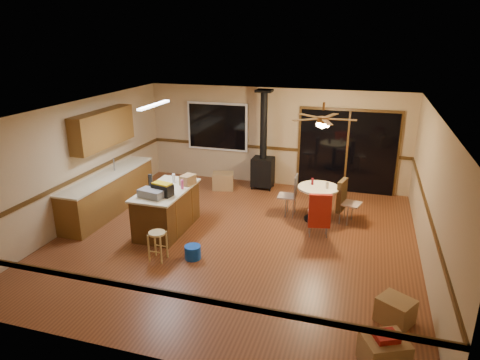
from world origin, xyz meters
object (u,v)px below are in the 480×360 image
at_px(toolbox_grey, 152,193).
at_px(chair_near, 320,211).
at_px(box_corner_a, 384,352).
at_px(toolbox_black, 162,190).
at_px(bar_stool, 158,246).
at_px(box_under_window, 223,181).
at_px(chair_left, 292,191).
at_px(kitchen_island, 167,209).
at_px(blue_bucket, 193,252).
at_px(wood_stove, 263,162).
at_px(chair_right, 343,196).
at_px(box_corner_b, 395,311).
at_px(dining_table, 318,197).

xyz_separation_m(toolbox_grey, chair_near, (3.14, 1.00, -0.38)).
bearing_deg(box_corner_a, toolbox_black, 149.60).
relative_size(bar_stool, box_under_window, 1.02).
distance_m(bar_stool, chair_left, 3.36).
height_order(kitchen_island, blue_bucket, kitchen_island).
height_order(bar_stool, chair_near, chair_near).
height_order(wood_stove, chair_right, wood_stove).
distance_m(chair_near, box_corner_a, 3.54).
xyz_separation_m(kitchen_island, chair_near, (3.09, 0.51, 0.14)).
relative_size(toolbox_black, chair_left, 0.81).
xyz_separation_m(wood_stove, toolbox_grey, (-1.36, -3.54, 0.25)).
bearing_deg(chair_right, toolbox_grey, -150.83).
xyz_separation_m(blue_bucket, box_corner_b, (3.48, -0.85, 0.06)).
relative_size(chair_near, chair_right, 1.00).
bearing_deg(chair_left, chair_near, -53.28).
bearing_deg(chair_right, kitchen_island, -156.91).
xyz_separation_m(wood_stove, chair_left, (1.05, -1.56, -0.14)).
relative_size(chair_left, box_corner_a, 0.98).
bearing_deg(toolbox_black, wood_stove, 70.44).
xyz_separation_m(kitchen_island, bar_stool, (0.40, -1.22, -0.18)).
bearing_deg(blue_bucket, chair_near, 35.60).
relative_size(kitchen_island, wood_stove, 0.67).
bearing_deg(box_under_window, toolbox_grey, -96.58).
xyz_separation_m(dining_table, box_corner_a, (1.34, -4.18, -0.33)).
bearing_deg(blue_bucket, wood_stove, 85.57).
bearing_deg(chair_near, kitchen_island, -170.65).
bearing_deg(chair_right, dining_table, -169.91).
distance_m(kitchen_island, box_corner_a, 5.13).
bearing_deg(bar_stool, box_under_window, 91.39).
xyz_separation_m(toolbox_black, chair_near, (2.99, 0.84, -0.42)).
bearing_deg(box_corner_b, bar_stool, 171.18).
distance_m(bar_stool, box_under_window, 3.90).
height_order(toolbox_black, box_corner_b, toolbox_black).
xyz_separation_m(bar_stool, box_corner_b, (4.06, -0.63, -0.09)).
distance_m(toolbox_grey, box_corner_b, 4.79).
bearing_deg(blue_bucket, box_corner_a, -28.50).
xyz_separation_m(kitchen_island, box_corner_b, (4.46, -1.85, -0.27)).
height_order(chair_left, chair_near, same).
bearing_deg(chair_near, bar_stool, -147.22).
bearing_deg(blue_bucket, box_corner_b, -13.80).
height_order(kitchen_island, dining_table, kitchen_island).
distance_m(kitchen_island, toolbox_grey, 0.72).
xyz_separation_m(toolbox_grey, dining_table, (3.01, 1.88, -0.45)).
height_order(blue_bucket, box_corner_b, box_corner_b).
xyz_separation_m(wood_stove, dining_table, (1.65, -1.66, -0.20)).
bearing_deg(chair_near, dining_table, 98.98).
bearing_deg(box_under_window, chair_near, -38.05).
distance_m(blue_bucket, chair_left, 2.88).
height_order(blue_bucket, chair_near, chair_near).
xyz_separation_m(chair_near, chair_right, (0.38, 0.97, 0.00)).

